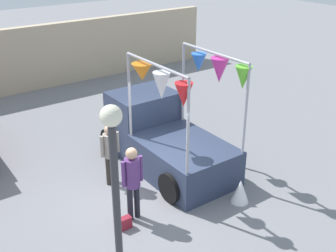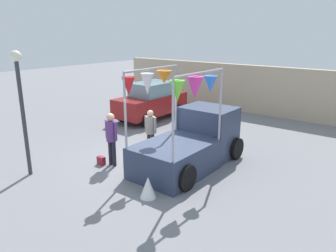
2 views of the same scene
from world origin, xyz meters
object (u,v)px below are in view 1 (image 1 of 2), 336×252
(folded_kite_bundle_white, at_px, (240,191))
(person_vendor, at_px, (110,149))
(street_lamp, at_px, (115,188))
(person_customer, at_px, (132,177))
(vendor_truck, at_px, (162,134))
(handbag, at_px, (125,223))

(folded_kite_bundle_white, bearing_deg, person_vendor, 129.82)
(street_lamp, distance_m, folded_kite_bundle_white, 4.66)
(person_customer, bearing_deg, vendor_truck, 41.21)
(vendor_truck, relative_size, person_customer, 2.25)
(vendor_truck, xyz_separation_m, folded_kite_bundle_white, (0.40, -2.71, -0.58))
(vendor_truck, height_order, person_customer, vendor_truck)
(vendor_truck, distance_m, person_customer, 2.71)
(vendor_truck, relative_size, person_vendor, 2.45)
(handbag, bearing_deg, street_lamp, -121.38)
(person_vendor, bearing_deg, street_lamp, -116.21)
(person_customer, bearing_deg, handbag, -150.26)
(handbag, xyz_separation_m, street_lamp, (-1.16, -1.91, 2.37))
(person_customer, distance_m, folded_kite_bundle_white, 2.72)
(person_customer, relative_size, folded_kite_bundle_white, 3.01)
(person_customer, distance_m, handbag, 1.04)
(vendor_truck, xyz_separation_m, street_lamp, (-3.54, -3.88, 1.63))
(street_lamp, bearing_deg, person_customer, 54.31)
(person_vendor, relative_size, street_lamp, 0.43)
(folded_kite_bundle_white, bearing_deg, street_lamp, -163.45)
(handbag, distance_m, street_lamp, 3.26)
(vendor_truck, bearing_deg, folded_kite_bundle_white, -81.70)
(person_vendor, height_order, street_lamp, street_lamp)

